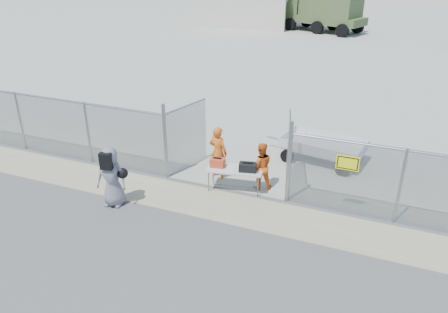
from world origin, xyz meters
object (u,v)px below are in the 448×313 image
at_px(folding_table, 235,179).
at_px(utility_trailer, 323,149).
at_px(security_worker_left, 218,152).
at_px(security_worker_right, 261,166).
at_px(visitor, 112,177).

bearing_deg(folding_table, utility_trailer, 45.95).
relative_size(folding_table, security_worker_left, 0.98).
xyz_separation_m(security_worker_right, utility_trailer, (1.42, 2.73, -0.32)).
distance_m(visitor, utility_trailer, 7.31).
xyz_separation_m(security_worker_left, security_worker_right, (1.51, -0.22, -0.11)).
relative_size(security_worker_left, utility_trailer, 0.48).
height_order(security_worker_left, security_worker_right, security_worker_left).
relative_size(folding_table, utility_trailer, 0.47).
xyz_separation_m(security_worker_left, utility_trailer, (2.92, 2.51, -0.43)).
distance_m(folding_table, security_worker_right, 0.89).
bearing_deg(security_worker_left, utility_trailer, -129.88).
distance_m(folding_table, visitor, 3.67).
bearing_deg(utility_trailer, visitor, -124.55).
bearing_deg(visitor, security_worker_right, 24.42).
xyz_separation_m(folding_table, security_worker_left, (-0.81, 0.61, 0.51)).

